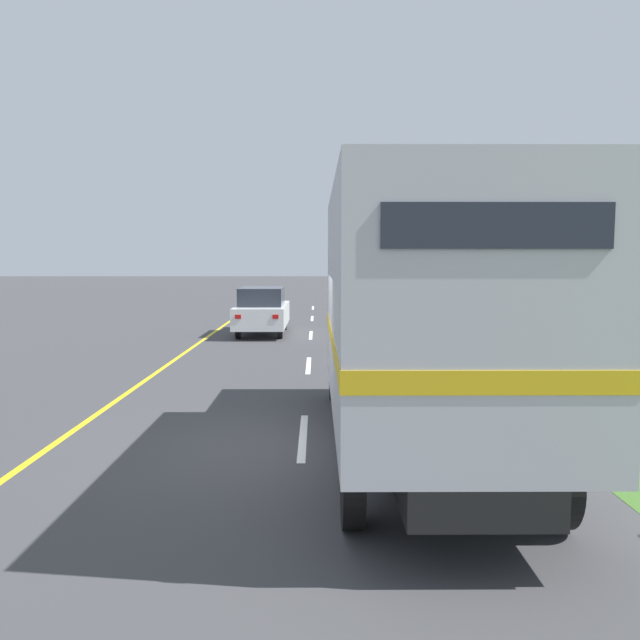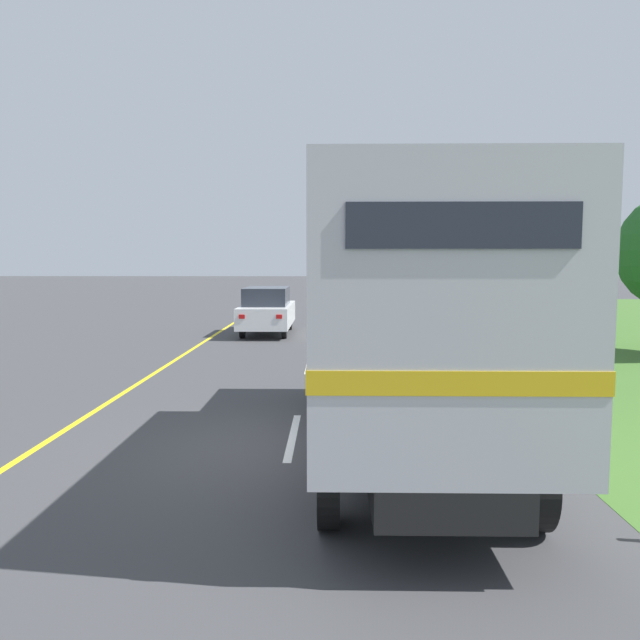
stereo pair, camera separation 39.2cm
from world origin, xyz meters
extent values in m
plane|color=#3D3D3F|center=(0.00, 0.00, 0.00)|extent=(200.00, 200.00, 0.00)
cube|color=yellow|center=(-3.70, 10.87, 0.00)|extent=(0.12, 49.37, 0.01)
cube|color=white|center=(0.00, 0.66, 0.00)|extent=(0.12, 2.60, 0.01)
cube|color=white|center=(0.00, 7.26, 0.00)|extent=(0.12, 2.60, 0.01)
cube|color=white|center=(0.00, 13.86, 0.00)|extent=(0.12, 2.60, 0.01)
cube|color=white|center=(0.00, 20.46, 0.00)|extent=(0.12, 2.60, 0.01)
cube|color=white|center=(0.00, 27.06, 0.00)|extent=(0.12, 2.60, 0.01)
cylinder|color=black|center=(0.58, 3.26, 0.50)|extent=(0.22, 1.00, 1.00)
cylinder|color=black|center=(2.66, 3.26, 0.50)|extent=(0.22, 1.00, 1.00)
cylinder|color=black|center=(0.58, -2.64, 0.50)|extent=(0.22, 1.00, 1.00)
cylinder|color=black|center=(2.66, -2.64, 0.50)|extent=(0.22, 1.00, 1.00)
cube|color=black|center=(1.62, 0.00, 0.68)|extent=(1.33, 7.88, 0.36)
cube|color=#B7B7BC|center=(1.62, -1.05, 2.24)|extent=(2.42, 5.78, 2.76)
cube|color=gold|center=(1.62, -1.05, 1.76)|extent=(2.44, 5.80, 0.20)
cube|color=#232833|center=(1.62, -3.95, 3.00)|extent=(1.81, 0.03, 0.36)
cube|color=#B7B7BC|center=(1.62, 2.89, 1.81)|extent=(2.32, 2.10, 1.90)
cube|color=#283342|center=(1.62, 3.95, 2.05)|extent=(2.06, 0.03, 0.85)
cylinder|color=black|center=(-2.54, 15.70, 0.33)|extent=(0.16, 0.66, 0.66)
cylinder|color=black|center=(-1.06, 15.70, 0.33)|extent=(0.16, 0.66, 0.66)
cylinder|color=black|center=(-2.54, 12.89, 0.33)|extent=(0.16, 0.66, 0.66)
cylinder|color=black|center=(-1.06, 12.89, 0.33)|extent=(0.16, 0.66, 0.66)
cube|color=white|center=(-1.80, 14.29, 0.71)|extent=(1.80, 4.54, 0.76)
cube|color=#282D38|center=(-1.80, 14.11, 1.42)|extent=(1.55, 2.50, 0.65)
cube|color=red|center=(-2.43, 12.02, 0.84)|extent=(0.20, 0.03, 0.14)
cube|color=red|center=(-1.17, 12.02, 0.84)|extent=(0.20, 0.03, 0.14)
cylinder|color=#9E9EA3|center=(4.83, 5.38, 1.22)|extent=(0.09, 0.09, 2.43)
cylinder|color=#9E9EA3|center=(6.29, 5.38, 1.22)|extent=(0.09, 0.09, 2.43)
cube|color=brown|center=(5.56, 5.38, 1.74)|extent=(2.08, 0.06, 1.38)
cube|color=brown|center=(6.27, 5.38, 2.61)|extent=(0.66, 0.06, 0.32)
cube|color=silver|center=(5.56, 5.34, 1.74)|extent=(1.62, 0.02, 0.25)
cylinder|color=brown|center=(8.40, 18.50, 1.03)|extent=(0.43, 0.43, 2.06)
sphere|color=#2D702D|center=(8.40, 18.50, 3.64)|extent=(3.95, 3.95, 3.95)
camera|label=1|loc=(0.21, -8.82, 2.73)|focal=35.00mm
camera|label=2|loc=(0.60, -8.82, 2.73)|focal=35.00mm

